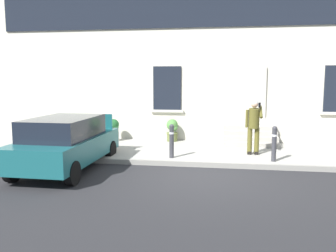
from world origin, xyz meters
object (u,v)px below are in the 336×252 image
Objects in this scene: planter_cream at (114,129)px; hatchback_car_teal at (67,142)px; bollard_far_left at (172,140)px; bollard_near_person at (274,142)px; planter_olive at (172,130)px; person_on_phone at (254,124)px.

hatchback_car_teal is at bearing -92.25° from planter_cream.
hatchback_car_teal reaches higher than bollard_far_left.
hatchback_car_teal is 5.98m from bollard_near_person.
hatchback_car_teal is 3.92× the size of bollard_far_left.
hatchback_car_teal reaches higher than planter_cream.
hatchback_car_teal is 4.76× the size of planter_olive.
person_on_phone is 2.04× the size of planter_olive.
bollard_near_person is 6.26m from planter_cream.
planter_olive is (-3.41, 2.89, -0.11)m from bollard_near_person.
bollard_near_person is at bearing -61.07° from person_on_phone.
hatchback_car_teal is 2.34× the size of person_on_phone.
bollard_near_person is 4.47m from planter_olive.
person_on_phone is (2.51, 0.86, 0.44)m from bollard_far_left.
bollard_far_left reaches higher than planter_olive.
person_on_phone is at bearing 18.97° from bollard_far_left.
planter_olive is (2.28, 0.27, 0.00)m from planter_cream.
hatchback_car_teal is 3.08m from bollard_far_left.
bollard_far_left is 2.91m from planter_olive.
bollard_near_person reaches higher than planter_olive.
hatchback_car_teal is 3.88m from planter_cream.
bollard_near_person is 0.60× the size of person_on_phone.
bollard_near_person is at bearing -40.27° from planter_olive.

